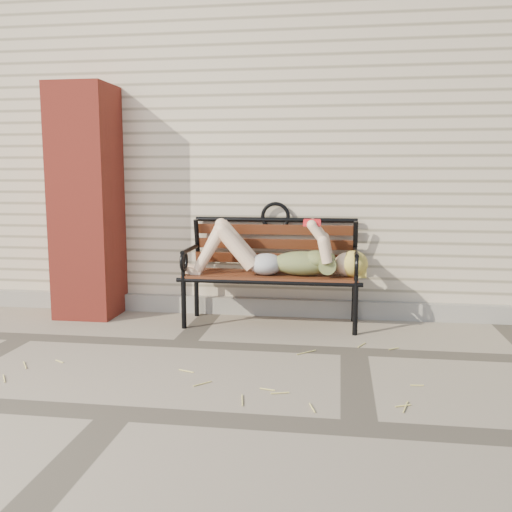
# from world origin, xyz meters

# --- Properties ---
(ground) EXTENTS (80.00, 80.00, 0.00)m
(ground) POSITION_xyz_m (0.00, 0.00, 0.00)
(ground) COLOR gray
(ground) RESTS_ON ground
(house_wall) EXTENTS (8.00, 4.00, 3.00)m
(house_wall) POSITION_xyz_m (0.00, 3.00, 1.50)
(house_wall) COLOR beige
(house_wall) RESTS_ON ground
(house_roof) EXTENTS (8.30, 4.30, 0.30)m
(house_roof) POSITION_xyz_m (0.00, 3.00, 3.15)
(house_roof) COLOR #4A3C35
(house_roof) RESTS_ON house_wall
(foundation_strip) EXTENTS (8.00, 0.10, 0.15)m
(foundation_strip) POSITION_xyz_m (0.00, 0.97, 0.07)
(foundation_strip) COLOR gray
(foundation_strip) RESTS_ON ground
(brick_pillar) EXTENTS (0.50, 0.50, 2.00)m
(brick_pillar) POSITION_xyz_m (-2.30, 0.75, 1.00)
(brick_pillar) COLOR #AD3327
(brick_pillar) RESTS_ON ground
(garden_bench) EXTENTS (1.56, 0.62, 1.01)m
(garden_bench) POSITION_xyz_m (-0.67, 0.73, 0.57)
(garden_bench) COLOR black
(garden_bench) RESTS_ON ground
(reading_woman) EXTENTS (1.47, 0.33, 0.46)m
(reading_woman) POSITION_xyz_m (-0.66, 0.61, 0.60)
(reading_woman) COLOR #0A3046
(reading_woman) RESTS_ON ground
(straw_scatter) EXTENTS (2.74, 1.63, 0.01)m
(straw_scatter) POSITION_xyz_m (-1.03, -0.46, 0.01)
(straw_scatter) COLOR #DDCD6C
(straw_scatter) RESTS_ON ground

